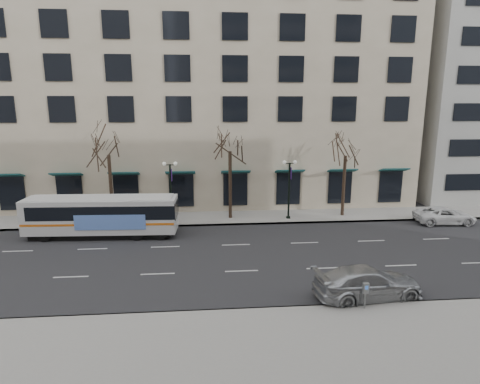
{
  "coord_description": "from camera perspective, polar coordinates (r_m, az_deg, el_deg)",
  "views": [
    {
      "loc": [
        -1.99,
        -24.78,
        9.9
      ],
      "look_at": [
        0.25,
        1.71,
        4.0
      ],
      "focal_mm": 30.0,
      "sensor_mm": 36.0,
      "label": 1
    }
  ],
  "objects": [
    {
      "name": "lamp_post_left",
      "position": [
        33.84,
        -9.81,
        0.47
      ],
      "size": [
        1.22,
        0.45,
        5.21
      ],
      "color": "black",
      "rests_on": "ground"
    },
    {
      "name": "white_pickup",
      "position": [
        37.85,
        27.11,
        -2.99
      ],
      "size": [
        5.04,
        2.56,
        1.37
      ],
      "primitive_type": "imported",
      "rotation": [
        0.0,
        0.0,
        1.51
      ],
      "color": "silver",
      "rests_on": "ground"
    },
    {
      "name": "tree_far_mid",
      "position": [
        33.77,
        -1.44,
        7.42
      ],
      "size": [
        3.6,
        3.6,
        8.55
      ],
      "color": "black",
      "rests_on": "ground"
    },
    {
      "name": "ground",
      "position": [
        26.76,
        -0.22,
        -9.2
      ],
      "size": [
        160.0,
        160.0,
        0.0
      ],
      "primitive_type": "plane",
      "color": "black",
      "rests_on": "ground"
    },
    {
      "name": "pay_station",
      "position": [
        20.75,
        17.45,
        -13.19
      ],
      "size": [
        0.28,
        0.19,
        1.31
      ],
      "rotation": [
        0.0,
        0.0,
        0.0
      ],
      "color": "gray",
      "rests_on": "sidewalk_near"
    },
    {
      "name": "building_hotel",
      "position": [
        45.82,
        -5.01,
        15.1
      ],
      "size": [
        40.0,
        20.0,
        24.0
      ],
      "primitive_type": "cube",
      "color": "tan",
      "rests_on": "ground"
    },
    {
      "name": "sidewalk_far",
      "position": [
        35.86,
        6.61,
        -3.47
      ],
      "size": [
        80.0,
        4.0,
        0.15
      ],
      "primitive_type": "cube",
      "color": "gray",
      "rests_on": "ground"
    },
    {
      "name": "silver_car",
      "position": [
        22.25,
        17.74,
        -12.2
      ],
      "size": [
        5.89,
        2.9,
        1.65
      ],
      "primitive_type": "imported",
      "rotation": [
        0.0,
        0.0,
        1.68
      ],
      "color": "#AFB2B7",
      "rests_on": "ground"
    },
    {
      "name": "tree_far_right",
      "position": [
        35.82,
        14.85,
        6.53
      ],
      "size": [
        3.6,
        3.6,
        8.06
      ],
      "color": "black",
      "rests_on": "ground"
    },
    {
      "name": "city_bus",
      "position": [
        31.95,
        -18.93,
        -3.11
      ],
      "size": [
        11.35,
        2.94,
        3.05
      ],
      "rotation": [
        0.0,
        0.0,
        -0.04
      ],
      "color": "silver",
      "rests_on": "ground"
    },
    {
      "name": "tree_far_left",
      "position": [
        34.67,
        -18.29,
        6.59
      ],
      "size": [
        3.6,
        3.6,
        8.34
      ],
      "color": "black",
      "rests_on": "ground"
    },
    {
      "name": "lamp_post_right",
      "position": [
        34.42,
        7.01,
        0.76
      ],
      "size": [
        1.22,
        0.45,
        5.21
      ],
      "color": "black",
      "rests_on": "ground"
    }
  ]
}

